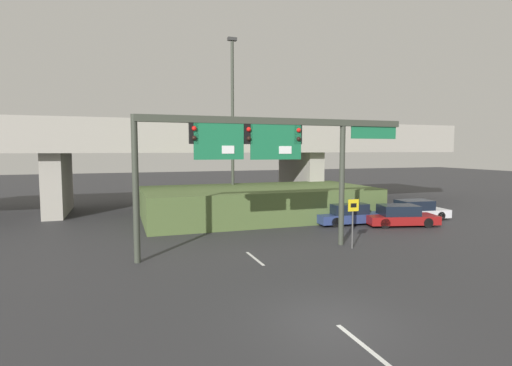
# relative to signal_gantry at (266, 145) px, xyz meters

# --- Properties ---
(ground_plane) EXTENTS (160.00, 160.00, 0.00)m
(ground_plane) POSITION_rel_signal_gantry_xyz_m (-0.90, -8.08, -5.21)
(ground_plane) COLOR #2D2D30
(lane_markings) EXTENTS (0.14, 28.14, 0.01)m
(lane_markings) POSITION_rel_signal_gantry_xyz_m (-0.90, 3.25, -5.21)
(lane_markings) COLOR silver
(lane_markings) RESTS_ON ground
(signal_gantry) EXTENTS (13.76, 0.44, 6.52)m
(signal_gantry) POSITION_rel_signal_gantry_xyz_m (0.00, 0.00, 0.00)
(signal_gantry) COLOR #383D33
(signal_gantry) RESTS_ON ground
(speed_limit_sign) EXTENTS (0.60, 0.11, 2.56)m
(speed_limit_sign) POSITION_rel_signal_gantry_xyz_m (4.36, -0.88, -3.54)
(speed_limit_sign) COLOR #4C4C4C
(speed_limit_sign) RESTS_ON ground
(highway_light_pole_near) EXTENTS (0.70, 0.36, 13.54)m
(highway_light_pole_near) POSITION_rel_signal_gantry_xyz_m (1.75, 12.16, 1.94)
(highway_light_pole_near) COLOR #383D33
(highway_light_pole_near) RESTS_ON ground
(overpass_bridge) EXTENTS (48.67, 8.82, 7.24)m
(overpass_bridge) POSITION_rel_signal_gantry_xyz_m (-0.90, 16.10, -0.01)
(overpass_bridge) COLOR #A39E93
(overpass_bridge) RESTS_ON ground
(grass_embankment) EXTENTS (16.35, 8.07, 2.23)m
(grass_embankment) POSITION_rel_signal_gantry_xyz_m (2.87, 9.24, -4.09)
(grass_embankment) COLOR #4C6033
(grass_embankment) RESTS_ON ground
(parked_sedan_near_right) EXTENTS (4.79, 2.04, 1.40)m
(parked_sedan_near_right) POSITION_rel_signal_gantry_xyz_m (7.83, 5.01, -4.56)
(parked_sedan_near_right) COLOR navy
(parked_sedan_near_right) RESTS_ON ground
(parked_sedan_mid_right) EXTENTS (4.89, 2.94, 1.37)m
(parked_sedan_mid_right) POSITION_rel_signal_gantry_xyz_m (10.68, 3.38, -4.57)
(parked_sedan_mid_right) COLOR maroon
(parked_sedan_mid_right) RESTS_ON ground
(parked_sedan_far_right) EXTENTS (4.61, 2.27, 1.40)m
(parked_sedan_far_right) POSITION_rel_signal_gantry_xyz_m (13.29, 4.94, -4.56)
(parked_sedan_far_right) COLOR silver
(parked_sedan_far_right) RESTS_ON ground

